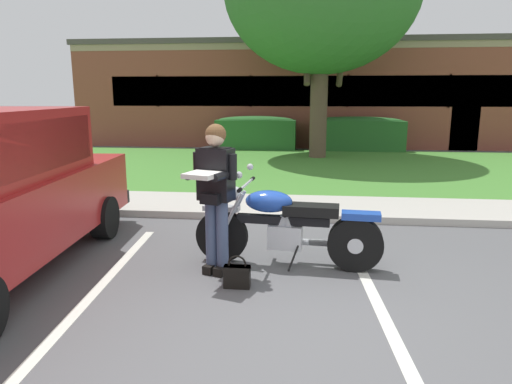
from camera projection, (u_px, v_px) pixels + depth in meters
The scene contains 12 objects.
ground_plane at pixel (317, 315), 4.31m from camera, with size 140.00×140.00×0.00m, color #565659.
curb_strip at pixel (313, 217), 7.49m from camera, with size 60.00×0.20×0.12m, color #B7B2A8.
concrete_walk at pixel (313, 206), 8.32m from camera, with size 60.00×1.50×0.08m, color #B7B2A8.
grass_lawn at pixel (311, 168), 12.76m from camera, with size 60.00×7.61×0.06m, color #478433.
stall_stripe_0 at pixel (93, 294), 4.75m from camera, with size 0.12×4.40×0.01m, color silver.
stall_stripe_1 at pixel (380, 308), 4.44m from camera, with size 0.12×4.40×0.01m, color silver.
motorcycle at pixel (294, 227), 5.47m from camera, with size 2.24×0.82×1.18m.
rider_person at pixel (215, 187), 5.13m from camera, with size 0.55×0.65×1.70m.
handbag at pixel (237, 275), 4.91m from camera, with size 0.28×0.13×0.36m.
hedge_left at pixel (256, 132), 16.71m from camera, with size 2.86×0.90×1.24m.
hedge_center_left at pixel (356, 133), 16.33m from camera, with size 3.30×0.90×1.24m.
brick_building at pixel (339, 94), 21.37m from camera, with size 21.15×9.48×4.04m.
Camera 1 is at (-0.13, -4.02, 2.02)m, focal length 32.49 mm.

